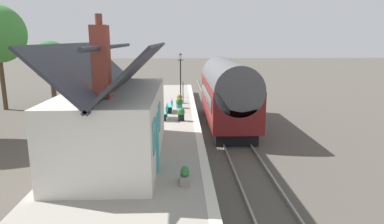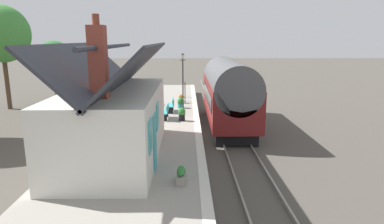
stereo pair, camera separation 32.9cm
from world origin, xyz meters
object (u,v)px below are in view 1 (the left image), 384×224
(station_sign_board, at_px, (183,87))
(tree_distant, at_px, (73,59))
(station_building, at_px, (116,120))
(bench_platform_end, at_px, (165,111))
(planter_corner_building, at_px, (179,103))
(lamp_post_platform, at_px, (180,67))
(planter_bench_left, at_px, (181,114))
(planter_edge_near, at_px, (179,98))
(planter_bench_right, at_px, (185,175))
(bench_mid_platform, at_px, (170,105))
(train, at_px, (227,93))
(planter_edge_far, at_px, (144,110))
(tree_behind_building, at_px, (51,61))
(planter_under_sign, at_px, (154,100))

(station_sign_board, distance_m, tree_distant, 12.79)
(station_building, height_order, bench_platform_end, station_building)
(station_sign_board, bearing_deg, planter_corner_building, 172.31)
(bench_platform_end, bearing_deg, lamp_post_platform, -7.14)
(planter_bench_left, height_order, planter_edge_near, planter_bench_left)
(bench_platform_end, height_order, planter_bench_right, bench_platform_end)
(bench_mid_platform, bearing_deg, bench_platform_end, 172.77)
(train, bearing_deg, planter_corner_building, 56.97)
(train, height_order, planter_edge_far, train)
(station_building, xyz_separation_m, planter_edge_near, (11.60, -2.58, -1.18))
(bench_platform_end, xyz_separation_m, tree_distant, (12.56, 9.35, 2.40))
(bench_platform_end, height_order, tree_behind_building, tree_behind_building)
(bench_mid_platform, height_order, planter_under_sign, bench_mid_platform)
(planter_edge_near, relative_size, planter_bench_right, 0.97)
(train, height_order, planter_bench_right, train)
(planter_bench_right, relative_size, station_sign_board, 0.46)
(station_building, bearing_deg, tree_behind_building, 28.23)
(planter_corner_building, bearing_deg, station_building, 165.27)
(train, distance_m, station_building, 9.60)
(planter_bench_right, xyz_separation_m, tree_behind_building, (18.42, 11.22, 2.66))
(station_building, relative_size, tree_distant, 1.66)
(train, xyz_separation_m, tree_distant, (11.28, 13.31, 1.48))
(bench_platform_end, height_order, planter_edge_near, bench_platform_end)
(station_building, distance_m, tree_distant, 20.54)
(planter_edge_far, bearing_deg, tree_distant, 34.77)
(planter_under_sign, distance_m, planter_corner_building, 2.18)
(planter_under_sign, distance_m, lamp_post_platform, 4.41)
(planter_bench_right, relative_size, tree_behind_building, 0.13)
(train, distance_m, tree_distant, 17.51)
(planter_corner_building, xyz_separation_m, tree_distant, (9.26, 10.21, 2.52))
(train, height_order, planter_corner_building, train)
(station_building, xyz_separation_m, bench_mid_platform, (8.49, -1.97, -1.08))
(bench_platform_end, height_order, lamp_post_platform, lamp_post_platform)
(train, xyz_separation_m, planter_bench_left, (-1.77, 2.98, -0.98))
(station_building, relative_size, planter_bench_right, 11.67)
(planter_under_sign, bearing_deg, planter_bench_right, -171.28)
(planter_corner_building, bearing_deg, bench_mid_platform, 154.72)
(planter_bench_left, bearing_deg, planter_bench_right, -179.28)
(planter_corner_building, bearing_deg, planter_bench_right, -178.90)
(planter_corner_building, height_order, station_sign_board, station_sign_board)
(bench_mid_platform, distance_m, tree_behind_building, 12.86)
(station_building, bearing_deg, train, -36.26)
(lamp_post_platform, bearing_deg, planter_bench_left, -179.83)
(planter_bench_left, bearing_deg, station_building, 155.68)
(lamp_post_platform, bearing_deg, planter_bench_right, -179.55)
(bench_platform_end, bearing_deg, station_sign_board, -11.89)
(station_building, distance_m, bench_platform_end, 6.76)
(tree_distant, height_order, tree_behind_building, tree_behind_building)
(planter_bench_right, relative_size, lamp_post_platform, 0.19)
(planter_under_sign, distance_m, planter_edge_near, 1.99)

